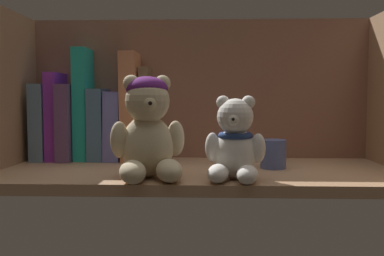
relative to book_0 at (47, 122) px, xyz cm
name	(u,v)px	position (x,y,z in cm)	size (l,w,h in cm)	color
shelf_board	(198,174)	(35.16, -13.23, -9.48)	(76.43, 31.28, 2.00)	#A87F5B
shelf_back_panel	(200,94)	(35.16, 3.01, 6.46)	(78.83, 1.20, 33.87)	#8B5D49
shelf_side_panel_left	(1,93)	(-3.85, -13.23, 6.46)	(1.60, 33.68, 33.87)	#A87F5B
book_0	(47,122)	(0.00, 0.00, 0.00)	(3.11, 13.68, 16.96)	#5E81A1
book_1	(59,116)	(2.99, 0.00, 1.27)	(2.37, 12.98, 19.49)	purple
book_2	(72,122)	(5.92, 0.00, -0.03)	(3.00, 14.95, 16.90)	#654474
book_3	(86,104)	(9.14, 0.00, 3.95)	(2.94, 11.15, 24.87)	#1FB1A0
book_4	(101,124)	(12.55, 0.00, -0.52)	(3.38, 12.25, 15.92)	#496E91
book_5	(117,125)	(16.22, 0.00, -0.84)	(3.45, 12.64, 15.27)	#6A6EC0
book_6	(133,107)	(19.95, 0.00, 3.46)	(3.51, 13.54, 23.88)	#C87D54
book_7	(146,114)	(22.99, 0.00, 1.85)	(2.07, 9.01, 20.66)	#7A6546
teddy_bear_larger	(148,129)	(26.68, -22.99, 0.03)	(13.71, 14.06, 17.93)	beige
teddy_bear_smaller	(235,144)	(41.69, -23.64, -2.34)	(10.66, 11.05, 14.38)	white
pillar_candle	(273,154)	(50.04, -11.91, -5.63)	(5.06, 5.06, 5.69)	#4C5B99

